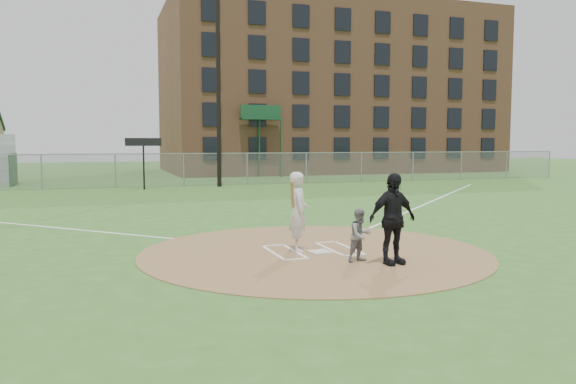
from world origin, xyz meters
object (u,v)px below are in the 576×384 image
object	(u,v)px
catcher	(360,235)
batter_at_plate	(299,211)
home_plate	(320,252)
umpire	(392,219)

from	to	relation	value
catcher	batter_at_plate	size ratio (longest dim) A/B	0.61
home_plate	batter_at_plate	size ratio (longest dim) A/B	0.24
home_plate	catcher	world-z (taller)	catcher
home_plate	catcher	bearing A→B (deg)	-69.77
home_plate	umpire	xyz separation A→B (m)	(0.99, -1.71, 0.98)
home_plate	umpire	size ratio (longest dim) A/B	0.24
umpire	batter_at_plate	xyz separation A→B (m)	(-1.42, 2.04, -0.02)
catcher	umpire	size ratio (longest dim) A/B	0.60
home_plate	batter_at_plate	world-z (taller)	batter_at_plate
umpire	batter_at_plate	world-z (taller)	umpire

